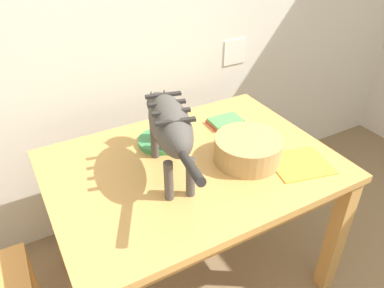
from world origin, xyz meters
name	(u,v)px	position (x,y,z in m)	size (l,w,h in m)	color
wall_rear	(132,9)	(0.00, 2.00, 1.25)	(4.73, 0.11, 2.50)	silver
dining_table	(192,179)	(-0.04, 1.30, 0.65)	(1.25, 0.91, 0.74)	tan
cat	(169,124)	(-0.15, 1.29, 0.98)	(0.25, 0.72, 0.34)	#4F4943
saucer_bowl	(160,141)	(-0.09, 1.51, 0.76)	(0.21, 0.21, 0.03)	#3D914F
coffee_mug	(161,131)	(-0.09, 1.51, 0.81)	(0.12, 0.08, 0.09)	#327EBE
magazine	(300,164)	(0.37, 1.06, 0.75)	(0.25, 0.22, 0.01)	gold
book_stack	(225,121)	(0.28, 1.52, 0.76)	(0.17, 0.12, 0.03)	#D74137
wicker_basket	(248,149)	(0.19, 1.20, 0.80)	(0.30, 0.30, 0.11)	tan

